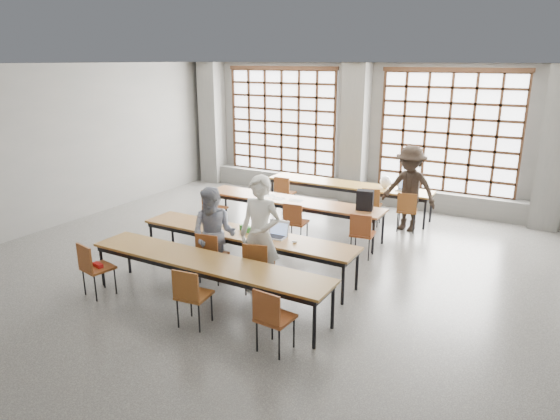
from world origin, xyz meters
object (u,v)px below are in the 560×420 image
object	(u,v)px
chair_front_left	(211,252)
chair_near_left	(93,264)
desk_row_a	(348,186)
laptop_front	(277,233)
mouse	(294,242)
backpack	(365,200)
chair_mid_left	(213,205)
student_female	(214,235)
desk_row_b	(292,203)
chair_near_right	(272,314)
student_back	(409,189)
chair_back_left	(284,190)
student_male	(260,235)
phone	(252,236)
chair_mid_right	(362,231)
chair_near_mid	(191,292)
chair_mid_centre	(295,219)
laptop_back	(405,187)
green_box	(246,229)
chair_back_right	(407,208)
desk_row_d	(206,264)
desk_row_c	(246,236)
chair_back_mid	(371,203)
chair_front_right	(257,263)
plastic_bag	(386,182)
red_pouch	(98,265)

from	to	relation	value
chair_front_left	chair_near_left	world-z (taller)	same
desk_row_a	laptop_front	world-z (taller)	laptop_front
chair_front_left	laptop_front	distance (m)	1.14
mouse	backpack	bearing A→B (deg)	81.52
chair_front_left	chair_mid_left	bearing A→B (deg)	125.95
chair_front_left	student_female	bearing A→B (deg)	95.30
desk_row_b	chair_near_right	bearing A→B (deg)	-64.92
student_back	student_female	bearing A→B (deg)	-109.35
chair_back_left	chair_front_left	distance (m)	4.23
student_male	phone	distance (m)	0.62
chair_mid_right	backpack	world-z (taller)	backpack
chair_near_mid	mouse	xyz separation A→B (m)	(0.59, 1.91, 0.21)
chair_mid_centre	laptop_back	xyz separation A→B (m)	(1.45, 2.64, 0.25)
laptop_front	chair_near_left	bearing A→B (deg)	-135.99
student_female	green_box	distance (m)	0.63
backpack	student_back	bearing A→B (deg)	58.17
laptop_front	chair_back_right	bearing A→B (deg)	69.54
desk_row_d	laptop_back	bearing A→B (deg)	75.87
mouse	backpack	xyz separation A→B (m)	(0.34, 2.30, 0.18)
student_back	mouse	world-z (taller)	student_back
desk_row_a	chair_back_left	distance (m)	1.54
desk_row_c	green_box	bearing A→B (deg)	122.01
chair_mid_centre	student_male	distance (m)	2.20
chair_front_left	chair_back_mid	bearing A→B (deg)	72.52
chair_back_left	backpack	size ratio (longest dim) A/B	2.20
desk_row_c	chair_back_mid	bearing A→B (deg)	73.87
chair_front_left	laptop_back	bearing A→B (deg)	69.36
chair_near_right	desk_row_d	bearing A→B (deg)	157.17
chair_mid_left	chair_near_mid	world-z (taller)	same
chair_back_left	green_box	size ratio (longest dim) A/B	3.52
laptop_back	green_box	bearing A→B (deg)	-110.99
student_back	laptop_back	xyz separation A→B (m)	(-0.25, 0.61, -0.13)
chair_back_right	student_back	distance (m)	0.41
laptop_back	phone	bearing A→B (deg)	-107.47
chair_near_left	chair_mid_left	bearing A→B (deg)	95.53
chair_near_mid	mouse	distance (m)	2.01
chair_back_right	desk_row_a	bearing A→B (deg)	158.75
desk_row_d	mouse	distance (m)	1.52
chair_front_right	phone	bearing A→B (deg)	129.80
chair_mid_centre	backpack	distance (m)	1.43
chair_back_left	phone	world-z (taller)	chair_back_left
student_female	laptop_back	world-z (taller)	student_female
chair_mid_centre	green_box	world-z (taller)	chair_mid_centre
desk_row_c	backpack	size ratio (longest dim) A/B	10.00
chair_mid_centre	chair_mid_right	distance (m)	1.40
chair_mid_left	student_male	xyz separation A→B (m)	(2.51, -2.11, 0.41)
chair_back_mid	phone	distance (m)	3.70
plastic_bag	chair_mid_centre	bearing A→B (deg)	-111.20
red_pouch	student_back	bearing A→B (deg)	58.59
desk_row_a	chair_mid_centre	size ratio (longest dim) A/B	4.55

